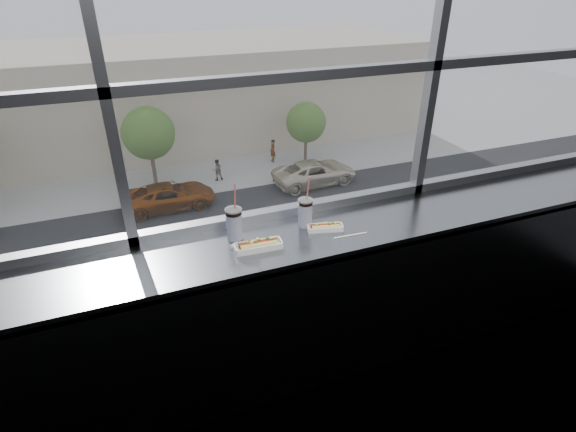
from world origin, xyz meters
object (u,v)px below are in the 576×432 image
object	(u,v)px
car_near_d	(327,232)
car_near_c	(206,256)
pedestrian_d	(273,149)
soda_cup_right	(305,211)
car_far_c	(315,169)
tree_center	(148,133)
car_near_b	(31,293)
hotdog_tray_right	(325,227)
car_far_b	(169,192)
wrapper	(238,245)
tree_right	(306,123)
car_near_e	(428,211)
soda_cup_left	(234,222)
loose_straw	(350,235)
hotdog_tray_left	(258,245)
pedestrian_c	(217,168)

from	to	relation	value
car_near_d	car_near_c	distance (m)	6.54
pedestrian_d	soda_cup_right	bearing A→B (deg)	-18.68
car_far_c	tree_center	size ratio (longest dim) A/B	1.19
car_near_b	hotdog_tray_right	bearing A→B (deg)	-157.75
pedestrian_d	car_far_b	bearing A→B (deg)	-60.24
wrapper	car_near_d	world-z (taller)	wrapper
pedestrian_d	tree_right	bearing A→B (deg)	67.91
car_near_e	pedestrian_d	size ratio (longest dim) A/B	2.96
car_near_e	car_near_b	size ratio (longest dim) A/B	1.01
soda_cup_left	loose_straw	size ratio (longest dim) A/B	1.76
car_far_c	hotdog_tray_left	bearing A→B (deg)	151.55
tree_center	car_far_b	bearing A→B (deg)	-83.57
car_near_e	car_near_b	xyz separation A→B (m)	(-20.72, 0.00, -0.01)
car_far_c	car_near_d	bearing A→B (deg)	157.21
car_near_c	tree_center	bearing A→B (deg)	11.20
loose_straw	tree_center	xyz separation A→B (m)	(0.50, 28.40, -8.32)
soda_cup_left	car_near_d	world-z (taller)	soda_cup_left
car_far_c	tree_right	size ratio (longest dim) A/B	1.39
car_near_b	soda_cup_left	bearing A→B (deg)	-159.36
car_near_d	pedestrian_d	world-z (taller)	pedestrian_d
pedestrian_c	car_near_b	bearing A→B (deg)	45.68
hotdog_tray_right	car_near_d	size ratio (longest dim) A/B	0.04
car_near_c	car_near_b	bearing A→B (deg)	95.87
hotdog_tray_left	hotdog_tray_right	size ratio (longest dim) A/B	1.22
hotdog_tray_left	soda_cup_left	xyz separation A→B (m)	(-0.09, 0.17, 0.08)
hotdog_tray_right	tree_center	size ratio (longest dim) A/B	0.04
car_far_c	car_near_e	bearing A→B (deg)	-158.81
car_near_d	pedestrian_c	bearing A→B (deg)	17.57
car_near_e	pedestrian_c	distance (m)	14.87
loose_straw	wrapper	size ratio (longest dim) A/B	2.26
car_far_c	hotdog_tray_right	bearing A→B (deg)	152.38
car_near_c	pedestrian_d	distance (m)	15.25
car_far_c	pedestrian_c	xyz separation A→B (m)	(-6.29, 3.12, -0.18)
soda_cup_left	car_far_b	size ratio (longest dim) A/B	0.06
tree_right	wrapper	bearing A→B (deg)	-114.22
hotdog_tray_right	car_far_b	xyz separation A→B (m)	(1.07, 24.28, -11.00)
hotdog_tray_left	pedestrian_d	bearing A→B (deg)	74.47
loose_straw	tree_right	xyz separation A→B (m)	(12.03, 28.40, -8.87)
pedestrian_c	wrapper	bearing A→B (deg)	78.77
car_near_b	pedestrian_c	distance (m)	15.54
hotdog_tray_right	car_near_e	size ratio (longest dim) A/B	0.04
car_near_b	tree_center	distance (m)	13.95
loose_straw	car_near_d	size ratio (longest dim) A/B	0.03
soda_cup_left	tree_right	distance (m)	32.17
car_near_e	tree_right	bearing A→B (deg)	12.92
tree_right	soda_cup_left	bearing A→B (deg)	-114.27
pedestrian_d	car_near_e	bearing A→B (deg)	21.02
soda_cup_right	pedestrian_d	bearing A→B (deg)	71.32
car_near_b	car_near_c	size ratio (longest dim) A/B	0.97
car_near_b	pedestrian_d	world-z (taller)	pedestrian_d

